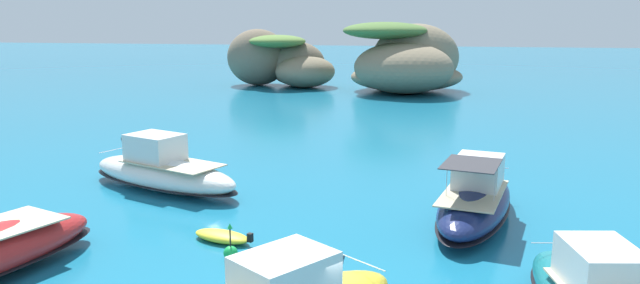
{
  "coord_description": "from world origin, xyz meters",
  "views": [
    {
      "loc": [
        3.41,
        -15.87,
        9.04
      ],
      "look_at": [
        -3.56,
        16.82,
        2.16
      ],
      "focal_mm": 33.24,
      "sensor_mm": 36.0,
      "label": 1
    }
  ],
  "objects_px": {
    "motorboat_navy": "(475,200)",
    "dinghy_tender": "(222,236)",
    "motorboat_white": "(162,171)",
    "islet_small": "(280,61)",
    "islet_large": "(405,64)",
    "channel_buoy": "(231,252)"
  },
  "relations": [
    {
      "from": "islet_large",
      "to": "channel_buoy",
      "type": "bearing_deg",
      "value": -92.51
    },
    {
      "from": "islet_large",
      "to": "islet_small",
      "type": "relative_size",
      "value": 1.12
    },
    {
      "from": "islet_large",
      "to": "dinghy_tender",
      "type": "height_order",
      "value": "islet_large"
    },
    {
      "from": "islet_small",
      "to": "motorboat_white",
      "type": "bearing_deg",
      "value": -81.26
    },
    {
      "from": "islet_large",
      "to": "channel_buoy",
      "type": "relative_size",
      "value": 13.19
    },
    {
      "from": "motorboat_navy",
      "to": "motorboat_white",
      "type": "relative_size",
      "value": 0.96
    },
    {
      "from": "motorboat_navy",
      "to": "motorboat_white",
      "type": "xyz_separation_m",
      "value": [
        -16.41,
        1.72,
        0.03
      ]
    },
    {
      "from": "channel_buoy",
      "to": "islet_large",
      "type": "bearing_deg",
      "value": 87.49
    },
    {
      "from": "motorboat_navy",
      "to": "dinghy_tender",
      "type": "bearing_deg",
      "value": -154.57
    },
    {
      "from": "islet_large",
      "to": "islet_small",
      "type": "bearing_deg",
      "value": 170.18
    },
    {
      "from": "islet_large",
      "to": "dinghy_tender",
      "type": "relative_size",
      "value": 6.79
    },
    {
      "from": "motorboat_navy",
      "to": "channel_buoy",
      "type": "xyz_separation_m",
      "value": [
        -9.36,
        -6.73,
        -0.64
      ]
    },
    {
      "from": "motorboat_navy",
      "to": "islet_small",
      "type": "bearing_deg",
      "value": 114.55
    },
    {
      "from": "motorboat_navy",
      "to": "dinghy_tender",
      "type": "distance_m",
      "value": 11.54
    },
    {
      "from": "islet_small",
      "to": "motorboat_navy",
      "type": "xyz_separation_m",
      "value": [
        24.33,
        -53.27,
        -2.49
      ]
    },
    {
      "from": "islet_small",
      "to": "dinghy_tender",
      "type": "bearing_deg",
      "value": -76.54
    },
    {
      "from": "motorboat_navy",
      "to": "islet_large",
      "type": "bearing_deg",
      "value": 97.78
    },
    {
      "from": "islet_small",
      "to": "motorboat_white",
      "type": "distance_m",
      "value": 52.21
    },
    {
      "from": "dinghy_tender",
      "to": "islet_large",
      "type": "bearing_deg",
      "value": 86.33
    },
    {
      "from": "islet_small",
      "to": "dinghy_tender",
      "type": "relative_size",
      "value": 6.06
    },
    {
      "from": "islet_large",
      "to": "motorboat_navy",
      "type": "relative_size",
      "value": 1.91
    },
    {
      "from": "islet_small",
      "to": "channel_buoy",
      "type": "distance_m",
      "value": 61.91
    }
  ]
}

